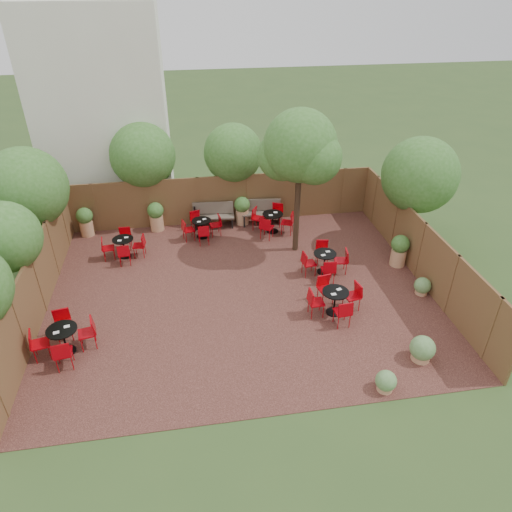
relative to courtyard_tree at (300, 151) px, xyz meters
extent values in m
plane|color=#354F23|center=(-2.35, -2.31, -3.80)|extent=(80.00, 80.00, 0.00)
cube|color=#341915|center=(-2.35, -2.31, -3.79)|extent=(12.00, 10.00, 0.02)
cube|color=brown|center=(-2.35, 2.69, -2.80)|extent=(12.00, 0.08, 2.00)
cube|color=brown|center=(-8.35, -2.31, -2.80)|extent=(0.08, 10.00, 2.00)
cube|color=brown|center=(3.65, -2.31, -2.80)|extent=(0.08, 10.00, 2.00)
cube|color=silver|center=(-6.85, 5.69, 0.20)|extent=(5.00, 4.00, 8.00)
sphere|color=#326320|center=(-8.95, 0.69, -1.00)|extent=(2.67, 2.67, 2.67)
sphere|color=#326320|center=(-8.85, -2.31, -1.19)|extent=(2.01, 2.01, 2.01)
sphere|color=#326320|center=(-5.35, 3.39, -1.04)|extent=(2.52, 2.52, 2.52)
sphere|color=#326320|center=(-1.85, 3.29, -1.10)|extent=(2.33, 2.33, 2.33)
sphere|color=#326320|center=(1.15, 3.49, -1.13)|extent=(2.23, 2.23, 2.23)
sphere|color=#326320|center=(4.25, -0.31, -1.00)|extent=(2.65, 2.65, 2.65)
cylinder|color=black|center=(0.01, 0.01, -1.70)|extent=(0.23, 0.23, 4.15)
sphere|color=#326320|center=(0.01, 0.01, 0.17)|extent=(2.43, 2.43, 2.43)
sphere|color=#326320|center=(-0.49, 0.41, -0.29)|extent=(1.70, 1.70, 1.70)
sphere|color=#326320|center=(0.41, -0.39, -0.12)|extent=(1.78, 1.78, 1.78)
cube|color=brown|center=(-2.80, 2.24, -3.31)|extent=(1.65, 0.62, 0.05)
cube|color=brown|center=(-2.80, 2.46, -3.02)|extent=(1.62, 0.26, 0.49)
cube|color=black|center=(-3.54, 2.24, -3.56)|extent=(0.11, 0.49, 0.43)
cube|color=black|center=(-2.07, 2.24, -3.56)|extent=(0.11, 0.49, 0.43)
cube|color=brown|center=(-0.86, 2.24, -3.32)|extent=(1.64, 0.67, 0.05)
cube|color=brown|center=(-0.86, 2.45, -3.03)|extent=(1.59, 0.32, 0.48)
cube|color=black|center=(-1.58, 2.24, -3.56)|extent=(0.12, 0.48, 0.42)
cube|color=black|center=(-0.14, 2.24, -3.56)|extent=(0.12, 0.48, 0.42)
cylinder|color=black|center=(-3.33, 1.49, -3.76)|extent=(0.43, 0.43, 0.03)
cylinder|color=black|center=(-3.33, 1.49, -3.42)|extent=(0.05, 0.05, 0.68)
cylinder|color=black|center=(-3.33, 1.49, -3.07)|extent=(0.74, 0.74, 0.03)
cube|color=white|center=(-3.21, 1.57, -3.05)|extent=(0.15, 0.12, 0.01)
cube|color=white|center=(-3.42, 1.38, -3.05)|extent=(0.15, 0.12, 0.01)
cylinder|color=black|center=(-7.35, -4.31, -3.76)|extent=(0.47, 0.47, 0.03)
cylinder|color=black|center=(-7.35, -4.31, -3.39)|extent=(0.05, 0.05, 0.74)
cylinder|color=black|center=(-7.35, -4.31, -3.00)|extent=(0.80, 0.80, 0.03)
cube|color=white|center=(-7.22, -4.22, -2.98)|extent=(0.15, 0.12, 0.02)
cube|color=white|center=(-7.45, -4.43, -2.98)|extent=(0.15, 0.12, 0.02)
cylinder|color=black|center=(-6.17, 0.49, -3.76)|extent=(0.43, 0.43, 0.03)
cylinder|color=black|center=(-6.17, 0.49, -3.42)|extent=(0.05, 0.05, 0.68)
cylinder|color=black|center=(-6.17, 0.49, -3.06)|extent=(0.74, 0.74, 0.03)
cube|color=white|center=(-6.05, 0.57, -3.04)|extent=(0.14, 0.10, 0.01)
cube|color=white|center=(-6.27, 0.38, -3.04)|extent=(0.14, 0.10, 0.01)
cylinder|color=black|center=(-0.56, 1.49, -3.76)|extent=(0.46, 0.46, 0.03)
cylinder|color=black|center=(-0.56, 1.49, -3.39)|extent=(0.05, 0.05, 0.74)
cylinder|color=black|center=(-0.56, 1.49, -3.01)|extent=(0.80, 0.80, 0.03)
cube|color=white|center=(-0.43, 1.58, -2.98)|extent=(0.18, 0.16, 0.02)
cube|color=white|center=(-0.67, 1.37, -2.98)|extent=(0.18, 0.16, 0.02)
cylinder|color=black|center=(0.30, -3.83, -3.76)|extent=(0.46, 0.46, 0.03)
cylinder|color=black|center=(0.30, -3.83, -3.39)|extent=(0.05, 0.05, 0.73)
cylinder|color=black|center=(0.30, -3.83, -3.01)|extent=(0.79, 0.79, 0.03)
cube|color=white|center=(0.42, -3.75, -2.99)|extent=(0.16, 0.12, 0.02)
cube|color=white|center=(0.19, -3.96, -2.99)|extent=(0.16, 0.12, 0.02)
cylinder|color=black|center=(0.62, -1.64, -3.76)|extent=(0.44, 0.44, 0.03)
cylinder|color=black|center=(0.62, -1.64, -3.40)|extent=(0.05, 0.05, 0.71)
cylinder|color=black|center=(0.62, -1.64, -3.04)|extent=(0.77, 0.77, 0.03)
cube|color=white|center=(0.74, -1.56, -3.02)|extent=(0.14, 0.10, 0.02)
cube|color=white|center=(0.52, -1.76, -3.02)|extent=(0.14, 0.10, 0.02)
cylinder|color=tan|center=(-5.06, 2.39, -3.47)|extent=(0.53, 0.53, 0.61)
sphere|color=#326320|center=(-5.06, 2.39, -2.93)|extent=(0.63, 0.63, 0.63)
cylinder|color=tan|center=(-1.64, 2.39, -3.48)|extent=(0.52, 0.52, 0.60)
sphere|color=#326320|center=(-1.64, 2.39, -2.94)|extent=(0.63, 0.63, 0.63)
cylinder|color=tan|center=(-7.73, 2.39, -3.48)|extent=(0.52, 0.52, 0.60)
sphere|color=#326320|center=(-7.73, 2.39, -2.95)|extent=(0.62, 0.62, 0.62)
cylinder|color=tan|center=(3.30, -1.59, -3.48)|extent=(0.52, 0.52, 0.60)
sphere|color=#326320|center=(3.30, -1.59, -2.94)|extent=(0.63, 0.63, 0.63)
cylinder|color=tan|center=(1.98, -6.10, -3.67)|extent=(0.49, 0.49, 0.22)
sphere|color=#547F42|center=(1.98, -6.10, -3.39)|extent=(0.66, 0.66, 0.66)
cylinder|color=tan|center=(0.62, -6.96, -3.69)|extent=(0.38, 0.38, 0.17)
sphere|color=#547F42|center=(0.62, -6.96, -3.47)|extent=(0.52, 0.52, 0.52)
cylinder|color=tan|center=(3.35, -3.34, -3.69)|extent=(0.39, 0.39, 0.18)
sphere|color=#547F42|center=(3.35, -3.34, -3.47)|extent=(0.53, 0.53, 0.53)
camera|label=1|loc=(-3.79, -14.38, 5.04)|focal=32.60mm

